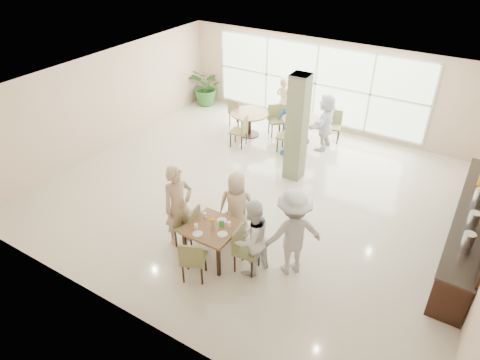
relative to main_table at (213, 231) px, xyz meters
The scene contains 20 objects.
ground 2.60m from the main_table, 98.21° to the left, with size 10.00×10.00×0.00m, color beige.
room_shell 2.72m from the main_table, 98.21° to the left, with size 10.00×10.00×10.00m.
window_bank 7.04m from the main_table, 97.05° to the left, with size 7.00×0.04×7.00m.
column 3.76m from the main_table, 89.36° to the left, with size 0.45×0.45×2.80m, color #727E58.
main_table is the anchor object (origin of this frame).
round_table_left 5.65m from the main_table, 113.07° to the left, with size 1.18×1.18×0.75m.
round_table_right 5.68m from the main_table, 96.83° to the left, with size 1.18×1.18×0.75m.
chairs_main_table 0.19m from the main_table, 26.77° to the left, with size 1.96×1.92×0.95m.
chairs_table_left 5.64m from the main_table, 112.73° to the left, with size 1.96×1.83×0.95m.
chairs_table_right 5.74m from the main_table, 96.55° to the left, with size 2.03×1.85×0.95m.
tabletop_clutter 0.15m from the main_table, 116.80° to the left, with size 0.75×0.79×0.21m.
buffet_counter 5.27m from the main_table, 34.61° to the left, with size 0.64×4.70×1.95m.
potted_plant 8.05m from the main_table, 126.28° to the left, with size 1.21×1.21×1.35m, color #2F6327.
teen_left 0.90m from the main_table, behind, with size 0.67×0.44×1.83m, color tan.
teen_far 0.83m from the main_table, 86.62° to the left, with size 0.77×0.42×1.57m, color tan.
teen_right 0.88m from the main_table, ahead, with size 0.79×0.62×1.63m, color white.
teen_standing 1.60m from the main_table, 17.67° to the left, with size 1.19×0.68×1.84m, color #B4B4B6.
adult_a 4.74m from the main_table, 97.18° to the left, with size 1.09×0.62×1.85m, color #4693D2.
adult_b 5.62m from the main_table, 89.13° to the left, with size 1.56×0.67×1.68m, color white.
adult_standing 6.54m from the main_table, 104.41° to the left, with size 0.60×0.40×1.65m, color tan.
Camera 1 is at (4.29, -7.83, 6.07)m, focal length 32.00 mm.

